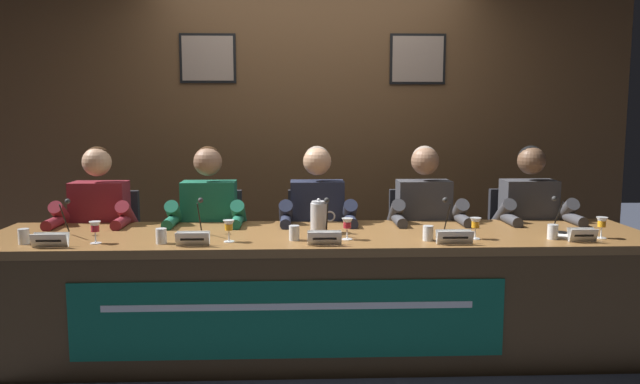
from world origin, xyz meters
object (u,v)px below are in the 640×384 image
object	(u,v)px
conference_table	(320,273)
panelist_left	(208,224)
panelist_center	(318,223)
chair_right	(419,256)
microphone_right	(448,223)
water_cup_left	(161,237)
microphone_left	(199,224)
chair_far_left	(108,259)
panelist_right	(426,223)
water_cup_right	(428,234)
nameplate_left	(193,239)
water_cup_center	(294,234)
microphone_far_left	(63,225)
juice_glass_center	(347,225)
water_cup_far_right	(553,233)
chair_left	(213,258)
water_cup_far_left	(24,237)
nameplate_center	(324,238)
nameplate_far_right	(583,235)
chair_far_right	(520,255)
panelist_far_left	(97,225)
panelist_far_right	(532,222)
water_pitcher_central	(319,217)
juice_glass_right	(475,224)
juice_glass_left	(229,227)
chair_center	(317,257)
microphone_far_right	(559,221)
juice_glass_far_right	(602,224)
juice_glass_far_left	(95,228)

from	to	relation	value
conference_table	panelist_left	world-z (taller)	panelist_left
panelist_center	chair_right	distance (m)	0.81
panelist_center	microphone_right	xyz separation A→B (m)	(0.75, -0.52, 0.09)
water_cup_left	microphone_left	size ratio (longest dim) A/B	0.39
chair_far_left	panelist_center	size ratio (longest dim) A/B	0.73
panelist_right	water_cup_right	size ratio (longest dim) A/B	14.45
nameplate_left	water_cup_center	xyz separation A→B (m)	(0.55, 0.13, -0.00)
microphone_far_left	juice_glass_center	size ratio (longest dim) A/B	1.74
nameplate_left	panelist_right	xyz separation A→B (m)	(1.44, 0.75, -0.06)
water_cup_far_right	panelist_center	bearing A→B (deg)	154.08
chair_left	panelist_left	bearing A→B (deg)	-90.00
chair_far_left	water_cup_far_left	bearing A→B (deg)	-102.09
juice_glass_center	microphone_right	world-z (taller)	microphone_right
nameplate_center	microphone_right	xyz separation A→B (m)	(0.74, 0.24, 0.03)
microphone_right	nameplate_far_right	size ratio (longest dim) A/B	1.40
water_cup_center	chair_far_right	bearing A→B (deg)	26.86
water_cup_left	panelist_center	bearing A→B (deg)	37.28
panelist_far_left	juice_glass_center	xyz separation A→B (m)	(1.61, -0.61, 0.10)
conference_table	panelist_far_right	distance (m)	1.57
water_cup_far_left	juice_glass_center	distance (m)	1.80
nameplate_left	water_cup_center	bearing A→B (deg)	13.13
chair_left	nameplate_left	xyz separation A→B (m)	(0.03, -0.95, 0.33)
water_pitcher_central	chair_right	bearing A→B (deg)	38.96
water_cup_center	juice_glass_right	bearing A→B (deg)	-0.30
juice_glass_left	juice_glass_right	size ratio (longest dim) A/B	1.00
microphone_left	chair_far_right	world-z (taller)	microphone_left
chair_left	microphone_left	xyz separation A→B (m)	(0.02, -0.67, 0.37)
chair_center	juice_glass_center	size ratio (longest dim) A/B	7.26
water_pitcher_central	water_cup_right	bearing A→B (deg)	-23.00
panelist_left	microphone_far_right	xyz separation A→B (m)	(2.16, -0.49, 0.09)
water_cup_center	water_cup_right	world-z (taller)	same
water_cup_far_left	juice_glass_far_right	world-z (taller)	juice_glass_far_right
panelist_left	water_pitcher_central	size ratio (longest dim) A/B	5.85
juice_glass_far_left	panelist_far_right	distance (m)	2.80
nameplate_far_right	water_pitcher_central	bearing A→B (deg)	167.18
water_cup_center	microphone_right	xyz separation A→B (m)	(0.91, 0.10, 0.04)
juice_glass_far_left	nameplate_far_right	bearing A→B (deg)	-1.44
juice_glass_left	chair_far_right	xyz separation A→B (m)	(1.98, 0.85, -0.38)
microphone_left	chair_far_right	bearing A→B (deg)	17.22
juice_glass_far_right	chair_right	bearing A→B (deg)	136.79
conference_table	microphone_left	size ratio (longest dim) A/B	18.30
chair_center	panelist_far_right	xyz separation A→B (m)	(1.46, -0.20, 0.28)
nameplate_left	water_cup_far_right	distance (m)	2.03
juice_glass_right	juice_glass_far_left	bearing A→B (deg)	-179.01
chair_left	juice_glass_right	world-z (taller)	chair_left
conference_table	microphone_far_left	world-z (taller)	microphone_far_left
conference_table	nameplate_far_right	bearing A→B (deg)	-7.54
water_cup_far_right	juice_glass_center	bearing A→B (deg)	178.40
microphone_far_left	microphone_left	world-z (taller)	same
microphone_left	juice_glass_center	distance (m)	0.87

